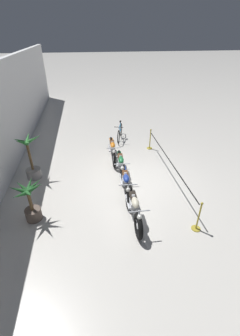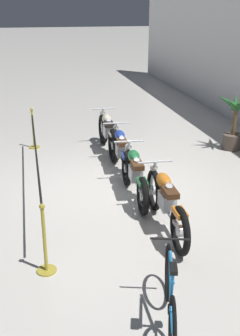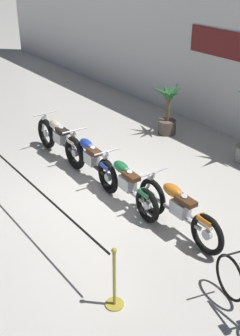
% 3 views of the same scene
% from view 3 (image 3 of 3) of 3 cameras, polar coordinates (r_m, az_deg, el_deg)
% --- Properties ---
extents(ground_plane, '(120.00, 120.00, 0.00)m').
position_cam_3_polar(ground_plane, '(8.93, -4.56, -4.04)').
color(ground_plane, silver).
extents(motorcycle_cream_0, '(2.24, 0.62, 0.98)m').
position_cam_3_polar(motorcycle_cream_0, '(10.50, -8.19, 3.83)').
color(motorcycle_cream_0, black).
rests_on(motorcycle_cream_0, ground).
extents(motorcycle_blue_1, '(2.23, 0.62, 0.94)m').
position_cam_3_polar(motorcycle_blue_1, '(9.47, -4.04, 1.21)').
color(motorcycle_blue_1, black).
rests_on(motorcycle_blue_1, ground).
extents(motorcycle_green_2, '(2.16, 0.62, 0.92)m').
position_cam_3_polar(motorcycle_green_2, '(8.49, 0.80, -2.16)').
color(motorcycle_green_2, black).
rests_on(motorcycle_green_2, ground).
extents(motorcycle_orange_3, '(2.23, 0.62, 0.95)m').
position_cam_3_polar(motorcycle_orange_3, '(7.73, 7.85, -5.55)').
color(motorcycle_orange_3, black).
rests_on(motorcycle_orange_3, ground).
extents(potted_palm_right_of_row, '(1.06, 1.00, 1.47)m').
position_cam_3_polar(potted_palm_right_of_row, '(11.80, 6.43, 7.86)').
color(potted_palm_right_of_row, brown).
rests_on(potted_palm_right_of_row, ground).
extents(stanchion_far_left, '(5.55, 0.28, 1.05)m').
position_cam_3_polar(stanchion_far_left, '(9.02, -15.49, 0.15)').
color(stanchion_far_left, gold).
rests_on(stanchion_far_left, ground).
extents(stanchion_mid_left, '(0.28, 0.28, 1.05)m').
position_cam_3_polar(stanchion_mid_left, '(6.30, -0.76, -15.77)').
color(stanchion_mid_left, gold).
rests_on(stanchion_mid_left, ground).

